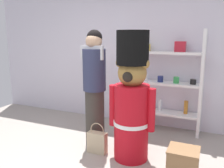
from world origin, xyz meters
The scene contains 6 objects.
back_wall centered at (0.00, 2.20, 1.30)m, with size 6.40×0.12×2.60m, color silver.
merchandise_shelf centered at (0.52, 1.98, 0.90)m, with size 1.41×0.35×1.77m.
teddy_bear_guard centered at (0.39, 0.78, 0.82)m, with size 0.64×0.48×1.73m.
person_shopper centered at (-0.25, 0.96, 0.93)m, with size 0.35×0.34×1.75m.
shopping_bag centered at (-0.10, 0.73, 0.16)m, with size 0.28×0.12×0.45m.
display_crate centered at (1.10, 0.63, 0.17)m, with size 0.37×0.33×0.34m.
Camera 1 is at (1.35, -2.08, 1.65)m, focal length 37.86 mm.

